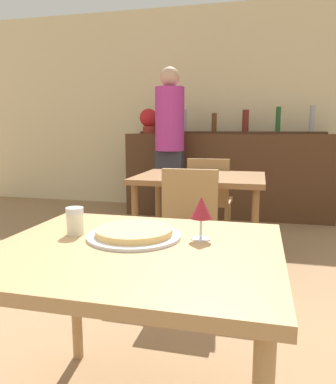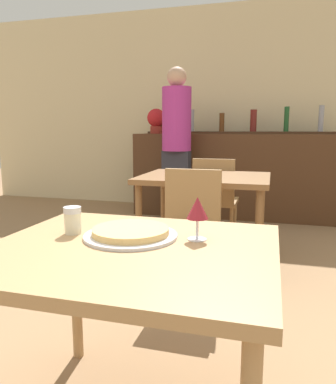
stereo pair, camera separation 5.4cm
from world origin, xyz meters
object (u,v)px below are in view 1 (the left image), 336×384
at_px(pizza_tray, 134,233).
at_px(person_standing, 170,140).
at_px(wine_glass, 201,209).
at_px(cheese_shaker, 75,221).
at_px(potted_plant, 149,120).
at_px(chair_far_side_front, 186,225).
at_px(chair_far_side_back, 209,196).

xyz_separation_m(pizza_tray, person_standing, (-0.60, 3.03, 0.26)).
bearing_deg(wine_glass, cheese_shaker, -174.16).
bearing_deg(pizza_tray, wine_glass, 8.68).
relative_size(pizza_tray, cheese_shaker, 3.33).
distance_m(pizza_tray, person_standing, 3.10).
xyz_separation_m(person_standing, potted_plant, (-0.42, 0.53, 0.25)).
bearing_deg(chair_far_side_front, potted_plant, 111.85).
height_order(pizza_tray, potted_plant, potted_plant).
distance_m(person_standing, wine_glass, 3.12).
bearing_deg(potted_plant, wine_glass, -70.38).
height_order(chair_far_side_front, wine_glass, wine_glass).
relative_size(chair_far_side_back, cheese_shaker, 8.20).
bearing_deg(pizza_tray, chair_far_side_front, 90.28).
height_order(pizza_tray, wine_glass, wine_glass).
xyz_separation_m(chair_far_side_back, pizza_tray, (0.01, -2.17, 0.24)).
relative_size(person_standing, wine_glass, 11.50).
relative_size(chair_far_side_back, pizza_tray, 2.46).
bearing_deg(chair_far_side_back, pizza_tray, 90.14).
bearing_deg(cheese_shaker, person_standing, 96.79).
bearing_deg(potted_plant, pizza_tray, -74.15).
relative_size(pizza_tray, person_standing, 0.19).
bearing_deg(cheese_shaker, chair_far_side_back, 84.01).
height_order(chair_far_side_back, person_standing, person_standing).
xyz_separation_m(chair_far_side_back, cheese_shaker, (-0.23, -2.18, 0.27)).
height_order(cheese_shaker, wine_glass, wine_glass).
height_order(person_standing, potted_plant, person_standing).
distance_m(pizza_tray, potted_plant, 3.74).
xyz_separation_m(chair_far_side_front, person_standing, (-0.59, 1.98, 0.50)).
bearing_deg(pizza_tray, person_standing, 101.13).
xyz_separation_m(chair_far_side_front, wine_glass, (0.25, -1.02, 0.33)).
height_order(chair_far_side_back, pizza_tray, chair_far_side_back).
bearing_deg(wine_glass, chair_far_side_back, 96.70).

